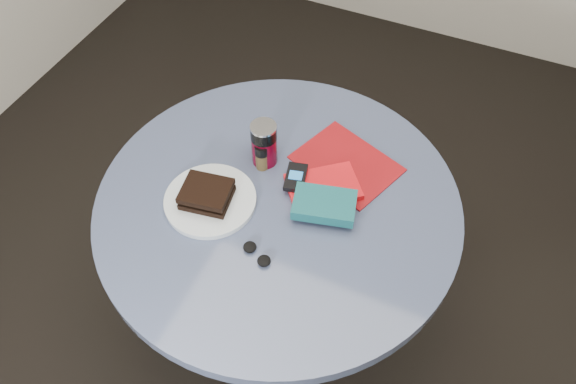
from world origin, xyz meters
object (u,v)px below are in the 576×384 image
at_px(sandwich, 207,194).
at_px(magazine, 346,163).
at_px(soda_can, 264,144).
at_px(pepper_grinder, 262,156).
at_px(red_book, 323,186).
at_px(headphones, 257,254).
at_px(novel, 324,205).
at_px(plate, 210,200).
at_px(table, 279,234).
at_px(mp3_player, 296,177).

relative_size(sandwich, magazine, 0.52).
bearing_deg(soda_can, pepper_grinder, -80.73).
bearing_deg(magazine, soda_can, -138.52).
xyz_separation_m(red_book, headphones, (-0.07, -0.27, -0.00)).
height_order(pepper_grinder, novel, pepper_grinder).
xyz_separation_m(sandwich, red_book, (0.27, 0.17, -0.03)).
bearing_deg(headphones, pepper_grinder, 113.09).
xyz_separation_m(pepper_grinder, novel, (0.22, -0.08, -0.01)).
xyz_separation_m(soda_can, magazine, (0.22, 0.08, -0.07)).
height_order(plate, soda_can, soda_can).
xyz_separation_m(pepper_grinder, red_book, (0.19, -0.01, -0.03)).
bearing_deg(plate, pepper_grinder, 66.79).
relative_size(table, pepper_grinder, 11.58).
relative_size(pepper_grinder, mp3_player, 0.82).
height_order(sandwich, soda_can, soda_can).
bearing_deg(plate, table, 26.33).
bearing_deg(pepper_grinder, sandwich, -113.91).
xyz_separation_m(table, novel, (0.13, 0.01, 0.20)).
distance_m(plate, red_book, 0.31).
bearing_deg(red_book, novel, -105.06).
distance_m(table, novel, 0.24).
bearing_deg(soda_can, magazine, 20.48).
height_order(red_book, mp3_player, mp3_player).
bearing_deg(headphones, plate, 151.64).
distance_m(magazine, red_book, 0.12).
distance_m(red_book, novel, 0.08).
bearing_deg(headphones, table, 98.13).
bearing_deg(headphones, soda_can, 111.99).
bearing_deg(headphones, magazine, 75.49).
bearing_deg(novel, magazine, 77.72).
height_order(magazine, novel, novel).
xyz_separation_m(red_book, novel, (0.03, -0.07, 0.02)).
bearing_deg(sandwich, magazine, 44.04).
relative_size(sandwich, headphones, 1.49).
height_order(plate, red_book, red_book).
relative_size(table, sandwich, 6.97).
distance_m(soda_can, pepper_grinder, 0.04).
bearing_deg(novel, table, 170.51).
bearing_deg(mp3_player, table, -106.85).
bearing_deg(pepper_grinder, magazine, 26.52).
height_order(novel, mp3_player, novel).
xyz_separation_m(table, magazine, (0.13, 0.20, 0.17)).
height_order(sandwich, pepper_grinder, pepper_grinder).
distance_m(sandwich, novel, 0.31).
bearing_deg(mp3_player, plate, -140.66).
bearing_deg(plate, red_book, 32.16).
distance_m(sandwich, headphones, 0.22).
distance_m(table, plate, 0.25).
distance_m(novel, headphones, 0.22).
height_order(table, headphones, headphones).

